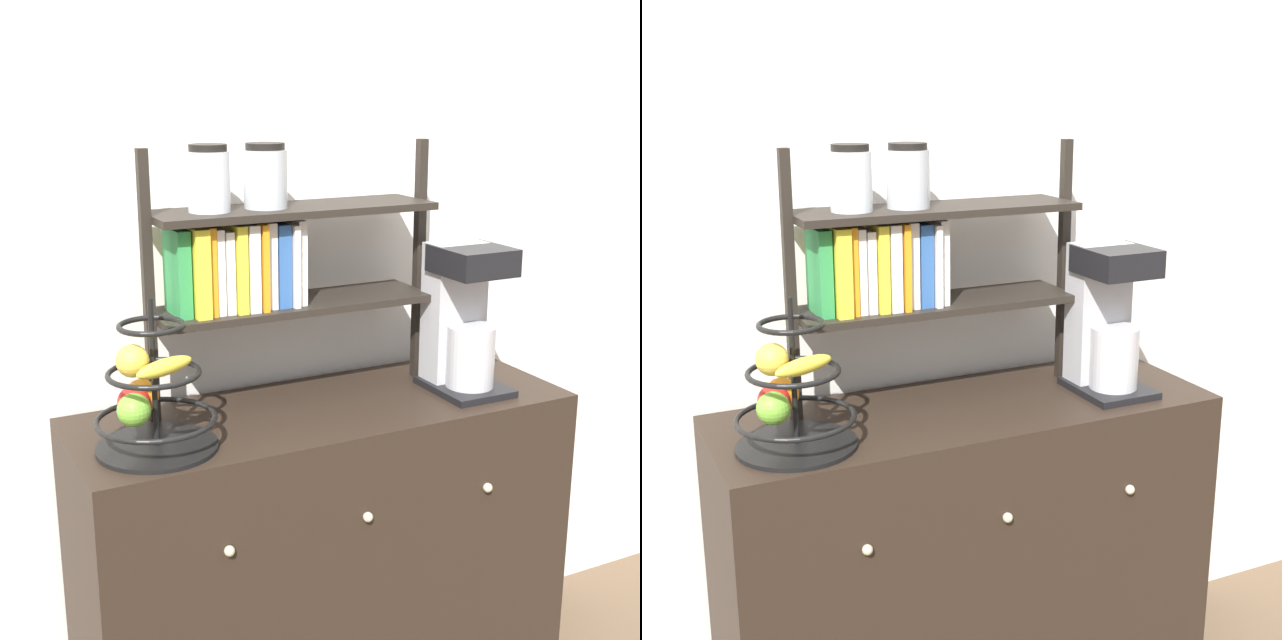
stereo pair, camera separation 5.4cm
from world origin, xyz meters
TOP-DOWN VIEW (x-y plane):
  - wall_back at (0.00, 0.48)m, footprint 7.00×0.05m
  - sideboard at (0.00, 0.22)m, footprint 1.23×0.46m
  - coffee_maker at (0.38, 0.18)m, footprint 0.17×0.22m
  - fruit_stand at (-0.45, 0.15)m, footprint 0.27×0.27m
  - shelf_hutch at (-0.13, 0.32)m, footprint 0.75×0.20m

SIDE VIEW (x-z plane):
  - sideboard at x=0.00m, z-range 0.00..0.89m
  - fruit_stand at x=-0.45m, z-range 0.83..1.17m
  - coffee_maker at x=0.38m, z-range 0.89..1.26m
  - shelf_hutch at x=-0.13m, z-range 0.96..1.59m
  - wall_back at x=0.00m, z-range 0.00..2.60m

